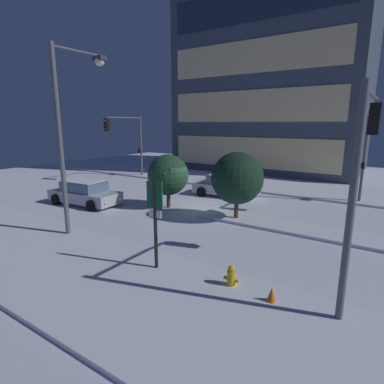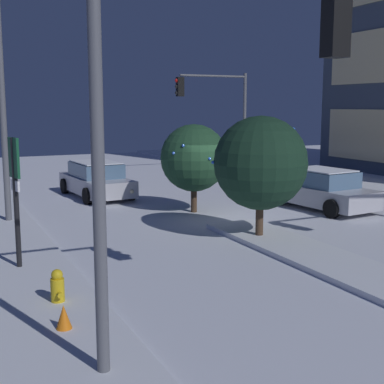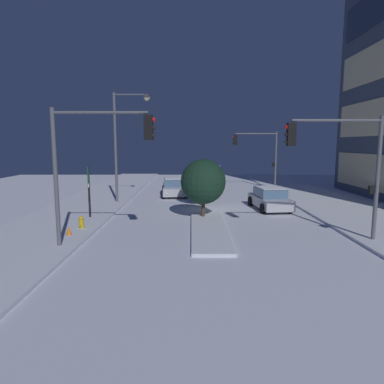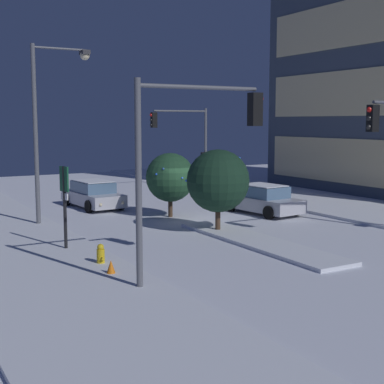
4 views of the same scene
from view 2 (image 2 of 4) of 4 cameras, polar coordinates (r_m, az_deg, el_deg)
ground at (r=18.68m, az=3.35°, el=-2.67°), size 52.00×52.00×0.00m
median_strip at (r=13.79m, az=13.59°, el=-6.90°), size 9.00×1.80×0.14m
car_near at (r=23.04m, az=-10.13°, el=1.26°), size 4.82×2.32×1.49m
car_far at (r=20.60m, az=13.58°, el=0.21°), size 4.59×2.43×1.49m
traffic_light_corner_near_right at (r=7.81m, az=2.15°, el=11.22°), size 0.32×4.27×5.87m
traffic_light_corner_far_left at (r=29.72m, az=2.76°, el=9.23°), size 0.32×4.35×5.60m
street_lamp_arched at (r=18.24m, az=-17.51°, el=13.12°), size 0.56×2.67×8.07m
fire_hydrant at (r=10.66m, az=-14.07°, el=-10.02°), size 0.48×0.26×0.77m
parking_info_sign at (r=12.78m, az=-18.23°, el=0.51°), size 0.55×0.17×3.12m
decorated_tree_median at (r=15.29m, az=7.29°, el=3.05°), size 2.67×2.66×3.55m
decorated_tree_left_of_median at (r=19.23m, az=0.21°, el=3.62°), size 2.53×2.41×3.18m
construction_cone at (r=9.45m, az=-13.43°, el=-13.15°), size 0.36×0.36×0.55m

